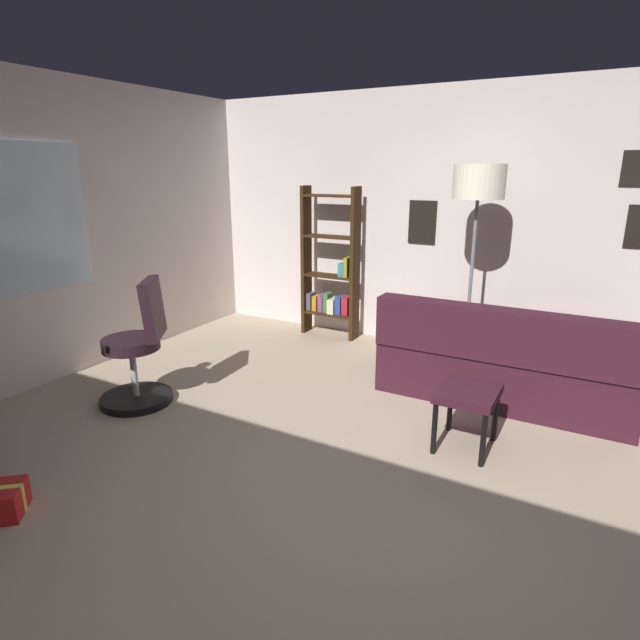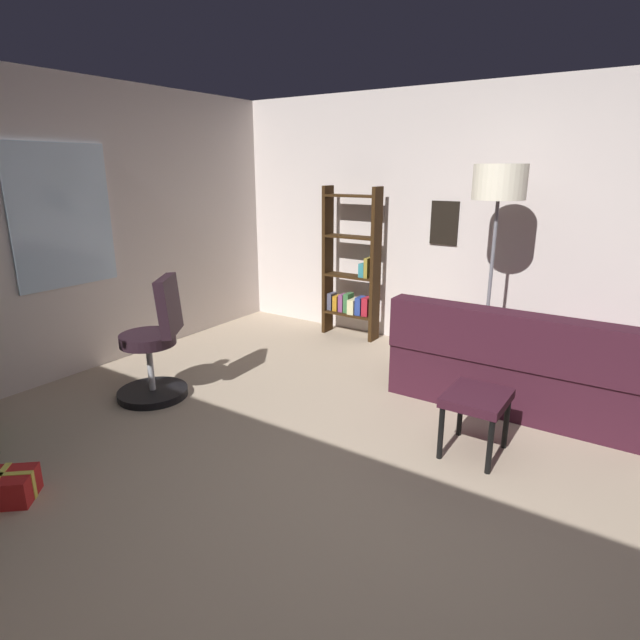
{
  "view_description": "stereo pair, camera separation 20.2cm",
  "coord_description": "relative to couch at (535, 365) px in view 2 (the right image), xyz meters",
  "views": [
    {
      "loc": [
        -2.46,
        -0.93,
        1.8
      ],
      "look_at": [
        -0.17,
        0.35,
        1.03
      ],
      "focal_mm": 29.04,
      "sensor_mm": 36.0,
      "label": 1
    },
    {
      "loc": [
        -2.35,
        -1.11,
        1.8
      ],
      "look_at": [
        -0.17,
        0.35,
        1.03
      ],
      "focal_mm": 29.04,
      "sensor_mm": 36.0,
      "label": 2
    }
  ],
  "objects": [
    {
      "name": "ground_plane",
      "position": [
        -1.82,
        0.38,
        -0.34
      ],
      "size": [
        5.3,
        6.4,
        0.1
      ],
      "primitive_type": "cube",
      "color": "tan"
    },
    {
      "name": "floor_lamp",
      "position": [
        0.21,
        0.47,
        1.31
      ],
      "size": [
        0.43,
        0.43,
        1.84
      ],
      "color": "slate",
      "rests_on": "ground_plane"
    },
    {
      "name": "office_chair",
      "position": [
        -1.66,
        2.55,
        0.11
      ],
      "size": [
        0.58,
        0.6,
        1.0
      ],
      "color": "black",
      "rests_on": "ground_plane"
    },
    {
      "name": "gift_box_red",
      "position": [
        -3.07,
        2.17,
        -0.21
      ],
      "size": [
        0.4,
        0.41,
        0.17
      ],
      "color": "red",
      "rests_on": "ground_plane"
    },
    {
      "name": "wall_back_with_windows",
      "position": [
        -1.84,
        3.63,
        1.0
      ],
      "size": [
        5.3,
        0.12,
        2.57
      ],
      "color": "beige",
      "rests_on": "ground_plane"
    },
    {
      "name": "wall_right_with_frames",
      "position": [
        0.88,
        0.38,
        0.99
      ],
      "size": [
        0.12,
        6.4,
        2.57
      ],
      "color": "beige",
      "rests_on": "ground_plane"
    },
    {
      "name": "footstool",
      "position": [
        -1.09,
        0.13,
        0.06
      ],
      "size": [
        0.43,
        0.37,
        0.42
      ],
      "color": "#361521",
      "rests_on": "ground_plane"
    },
    {
      "name": "couch",
      "position": [
        0.0,
        0.0,
        0.0
      ],
      "size": [
        1.49,
        1.93,
        0.81
      ],
      "color": "#361521",
      "rests_on": "ground_plane"
    },
    {
      "name": "bookshelf",
      "position": [
        0.61,
        2.07,
        0.42
      ],
      "size": [
        0.18,
        0.64,
        1.63
      ],
      "color": "black",
      "rests_on": "ground_plane"
    }
  ]
}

